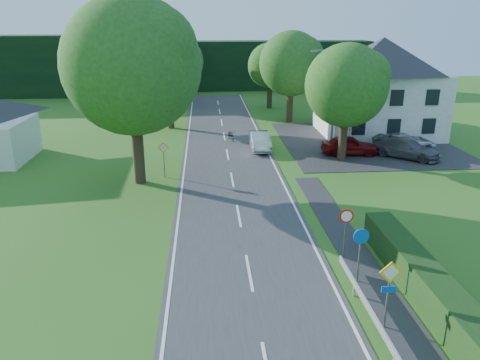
{
  "coord_description": "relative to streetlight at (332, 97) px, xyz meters",
  "views": [
    {
      "loc": [
        -1.7,
        -5.2,
        10.13
      ],
      "look_at": [
        0.18,
        19.5,
        1.55
      ],
      "focal_mm": 35.0,
      "sensor_mm": 36.0,
      "label": 1
    }
  ],
  "objects": [
    {
      "name": "parked_car_grey",
      "position": [
        5.53,
        -1.82,
        -3.7
      ],
      "size": [
        5.08,
        4.82,
        1.45
      ],
      "primitive_type": "imported",
      "rotation": [
        0.0,
        0.0,
        0.85
      ],
      "color": "#515055",
      "rests_on": "parking_pad"
    },
    {
      "name": "sign_priority_left",
      "position": [
        -12.56,
        -5.02,
        -2.75
      ],
      "size": [
        0.78,
        0.09,
        2.44
      ],
      "color": "slate",
      "rests_on": "ground"
    },
    {
      "name": "streetlight",
      "position": [
        0.0,
        0.0,
        0.0
      ],
      "size": [
        2.03,
        0.18,
        8.0
      ],
      "color": "slate",
      "rests_on": "ground"
    },
    {
      "name": "treeline_right",
      "position": [
        -0.06,
        36.0,
        -0.96
      ],
      "size": [
        30.0,
        5.0,
        7.0
      ],
      "primitive_type": "cube",
      "color": "black",
      "rests_on": "ground"
    },
    {
      "name": "moving_car",
      "position": [
        -5.36,
        1.35,
        -3.72
      ],
      "size": [
        1.51,
        4.28,
        1.41
      ],
      "primitive_type": "imported",
      "rotation": [
        0.0,
        0.0,
        -0.01
      ],
      "color": "silver",
      "rests_on": "road"
    },
    {
      "name": "line_centre",
      "position": [
        -8.06,
        -10.0,
        -4.42
      ],
      "size": [
        0.12,
        80.0,
        0.01
      ],
      "primitive_type": null,
      "color": "white",
      "rests_on": "road"
    },
    {
      "name": "tree_right_back",
      "position": [
        -2.06,
        20.0,
        -0.68
      ],
      "size": [
        6.2,
        6.2,
        7.56
      ],
      "primitive_type": null,
      "color": "#204E17",
      "rests_on": "ground"
    },
    {
      "name": "treeline_left",
      "position": [
        -36.06,
        32.0,
        -0.46
      ],
      "size": [
        44.0,
        6.0,
        8.0
      ],
      "primitive_type": "cube",
      "color": "black",
      "rests_on": "ground"
    },
    {
      "name": "parasol",
      "position": [
        1.89,
        1.01,
        -3.43
      ],
      "size": [
        2.18,
        2.22,
        2.0
      ],
      "primitive_type": "imported",
      "rotation": [
        0.0,
        0.0,
        0.0
      ],
      "color": "#AB370D",
      "rests_on": "parking_pad"
    },
    {
      "name": "tree_left_far",
      "position": [
        -13.06,
        10.0,
        -0.17
      ],
      "size": [
        7.0,
        7.0,
        8.58
      ],
      "primitive_type": null,
      "color": "#204E17",
      "rests_on": "ground"
    },
    {
      "name": "road",
      "position": [
        -8.06,
        -10.0,
        -4.44
      ],
      "size": [
        7.0,
        80.0,
        0.04
      ],
      "primitive_type": "cube",
      "color": "#353537",
      "rests_on": "ground"
    },
    {
      "name": "sign_roundabout",
      "position": [
        -3.76,
        -19.02,
        -2.79
      ],
      "size": [
        0.64,
        0.08,
        2.37
      ],
      "color": "slate",
      "rests_on": "ground"
    },
    {
      "name": "sign_speed_limit",
      "position": [
        -3.76,
        -17.03,
        -2.7
      ],
      "size": [
        0.64,
        0.11,
        2.37
      ],
      "color": "slate",
      "rests_on": "ground"
    },
    {
      "name": "tree_left_back",
      "position": [
        -12.56,
        22.0,
        -0.43
      ],
      "size": [
        6.6,
        6.6,
        8.07
      ],
      "primitive_type": null,
      "color": "#204E17",
      "rests_on": "ground"
    },
    {
      "name": "parked_car_red",
      "position": [
        1.43,
        -0.63,
        -3.69
      ],
      "size": [
        4.46,
        2.15,
        1.47
      ],
      "primitive_type": "imported",
      "rotation": [
        0.0,
        0.0,
        1.47
      ],
      "color": "maroon",
      "rests_on": "parking_pad"
    },
    {
      "name": "tree_right_far",
      "position": [
        -1.06,
        12.0,
        0.08
      ],
      "size": [
        7.4,
        7.4,
        9.09
      ],
      "primitive_type": null,
      "color": "#204E17",
      "rests_on": "ground"
    },
    {
      "name": "line_edge_right",
      "position": [
        -4.81,
        -10.0,
        -4.42
      ],
      "size": [
        0.12,
        80.0,
        0.01
      ],
      "primitive_type": "cube",
      "color": "white",
      "rests_on": "road"
    },
    {
      "name": "tree_main",
      "position": [
        -14.06,
        -6.0,
        1.36
      ],
      "size": [
        9.4,
        9.4,
        11.64
      ],
      "primitive_type": null,
      "color": "#204E17",
      "rests_on": "ground"
    },
    {
      "name": "parking_pad",
      "position": [
        3.94,
        3.0,
        -4.44
      ],
      "size": [
        14.0,
        16.0,
        0.04
      ],
      "primitive_type": "cube",
      "color": "#262629",
      "rests_on": "ground"
    },
    {
      "name": "parked_car_silver_b",
      "position": [
        6.25,
        0.29,
        -3.75
      ],
      "size": [
        4.94,
        2.38,
        1.36
      ],
      "primitive_type": "imported",
      "rotation": [
        0.0,
        0.0,
        1.54
      ],
      "color": "silver",
      "rests_on": "parking_pad"
    },
    {
      "name": "line_edge_left",
      "position": [
        -11.31,
        -10.0,
        -4.42
      ],
      "size": [
        0.12,
        80.0,
        0.01
      ],
      "primitive_type": "cube",
      "color": "white",
      "rests_on": "road"
    },
    {
      "name": "tree_right_mid",
      "position": [
        0.44,
        -2.0,
        -0.17
      ],
      "size": [
        7.0,
        7.0,
        8.58
      ],
      "primitive_type": null,
      "color": "#204E17",
      "rests_on": "ground"
    },
    {
      "name": "motorcycle",
      "position": [
        -7.52,
        4.56,
        -3.97
      ],
      "size": [
        0.96,
        1.81,
        0.9
      ],
      "primitive_type": "imported",
      "rotation": [
        0.0,
        0.0,
        0.22
      ],
      "color": "black",
      "rests_on": "road"
    },
    {
      "name": "sign_priority_right",
      "position": [
        -3.76,
        -22.02,
        -2.67
      ],
      "size": [
        0.78,
        0.09,
        2.59
      ],
      "color": "slate",
      "rests_on": "ground"
    },
    {
      "name": "house_white",
      "position": [
        5.94,
        6.0,
        -0.06
      ],
      "size": [
        10.6,
        8.4,
        8.6
      ],
      "color": "silver",
      "rests_on": "ground"
    }
  ]
}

